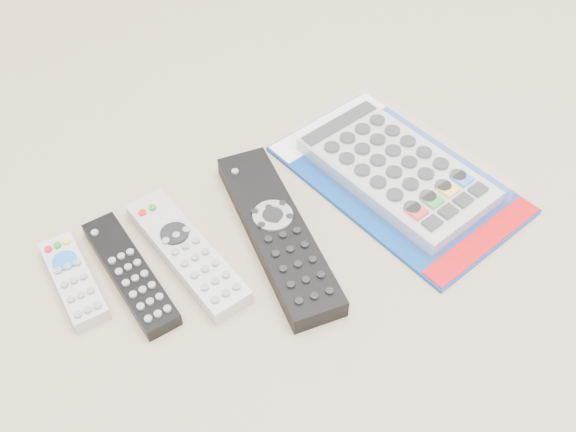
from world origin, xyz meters
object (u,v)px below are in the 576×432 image
remote_silver_dvd (187,252)px  remote_large_black (278,232)px  remote_small_grey (74,280)px  remote_slim_black (130,273)px  jumbo_remote_packaged (397,168)px

remote_silver_dvd → remote_large_black: remote_large_black is taller
remote_small_grey → remote_slim_black: 0.06m
remote_slim_black → jumbo_remote_packaged: size_ratio=0.54×
remote_small_grey → remote_silver_dvd: (0.12, -0.04, 0.00)m
remote_silver_dvd → jumbo_remote_packaged: jumbo_remote_packaged is taller
remote_small_grey → remote_silver_dvd: bearing=-13.8°
jumbo_remote_packaged → remote_small_grey: bearing=163.9°
remote_large_black → jumbo_remote_packaged: 0.18m
remote_silver_dvd → remote_small_grey: bearing=159.8°
remote_slim_black → jumbo_remote_packaged: bearing=-7.2°
remote_small_grey → remote_slim_black: size_ratio=0.73×
remote_silver_dvd → remote_large_black: 0.11m
remote_small_grey → remote_large_black: 0.24m
remote_slim_black → jumbo_remote_packaged: (0.35, -0.04, 0.01)m
remote_silver_dvd → jumbo_remote_packaged: (0.28, -0.03, 0.01)m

